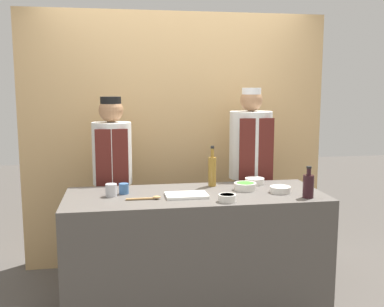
# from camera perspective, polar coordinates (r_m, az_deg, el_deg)

# --- Properties ---
(cabinet_wall) EXTENTS (2.89, 0.18, 2.40)m
(cabinet_wall) POSITION_cam_1_polar(r_m,az_deg,el_deg) (4.37, -2.07, 1.77)
(cabinet_wall) COLOR tan
(cabinet_wall) RESTS_ON ground_plane
(counter) EXTENTS (1.91, 0.74, 0.93)m
(counter) POSITION_cam_1_polar(r_m,az_deg,el_deg) (3.48, 0.41, -12.57)
(counter) COLOR #514C47
(counter) RESTS_ON ground_plane
(sauce_bowl_orange) EXTENTS (0.12, 0.12, 0.05)m
(sauce_bowl_orange) POSITION_cam_1_polar(r_m,az_deg,el_deg) (3.12, 4.49, -5.61)
(sauce_bowl_orange) COLOR silver
(sauce_bowl_orange) RESTS_ON counter
(sauce_bowl_brown) EXTENTS (0.15, 0.15, 0.05)m
(sauce_bowl_brown) POSITION_cam_1_polar(r_m,az_deg,el_deg) (3.43, 11.14, -4.47)
(sauce_bowl_brown) COLOR silver
(sauce_bowl_brown) RESTS_ON counter
(sauce_bowl_yellow) EXTENTS (0.16, 0.16, 0.05)m
(sauce_bowl_yellow) POSITION_cam_1_polar(r_m,az_deg,el_deg) (3.69, 7.96, -3.45)
(sauce_bowl_yellow) COLOR silver
(sauce_bowl_yellow) RESTS_ON counter
(sauce_bowl_green) EXTENTS (0.17, 0.17, 0.06)m
(sauce_bowl_green) POSITION_cam_1_polar(r_m,az_deg,el_deg) (3.47, 6.76, -4.12)
(sauce_bowl_green) COLOR silver
(sauce_bowl_green) RESTS_ON counter
(cutting_board) EXTENTS (0.30, 0.19, 0.02)m
(cutting_board) POSITION_cam_1_polar(r_m,az_deg,el_deg) (3.25, -0.71, -5.32)
(cutting_board) COLOR white
(cutting_board) RESTS_ON counter
(bottle_vinegar) EXTENTS (0.06, 0.06, 0.32)m
(bottle_vinegar) POSITION_cam_1_polar(r_m,az_deg,el_deg) (3.57, 2.58, -2.17)
(bottle_vinegar) COLOR olive
(bottle_vinegar) RESTS_ON counter
(bottle_wine) EXTENTS (0.08, 0.08, 0.23)m
(bottle_wine) POSITION_cam_1_polar(r_m,az_deg,el_deg) (3.31, 14.55, -3.95)
(bottle_wine) COLOR black
(bottle_wine) RESTS_ON counter
(cup_blue) EXTENTS (0.07, 0.07, 0.08)m
(cup_blue) POSITION_cam_1_polar(r_m,az_deg,el_deg) (3.36, -8.65, -4.43)
(cup_blue) COLOR #386093
(cup_blue) RESTS_ON counter
(cup_steel) EXTENTS (0.08, 0.08, 0.09)m
(cup_steel) POSITION_cam_1_polar(r_m,az_deg,el_deg) (3.30, -10.22, -4.60)
(cup_steel) COLOR #B7B7BC
(cup_steel) RESTS_ON counter
(wooden_spoon) EXTENTS (0.25, 0.04, 0.03)m
(wooden_spoon) POSITION_cam_1_polar(r_m,az_deg,el_deg) (3.18, -5.61, -5.65)
(wooden_spoon) COLOR #B2844C
(wooden_spoon) RESTS_ON counter
(chef_left) EXTENTS (0.33, 0.33, 1.63)m
(chef_left) POSITION_cam_1_polar(r_m,az_deg,el_deg) (3.91, -10.02, -3.79)
(chef_left) COLOR #28282D
(chef_left) RESTS_ON ground_plane
(chef_right) EXTENTS (0.38, 0.38, 1.70)m
(chef_right) POSITION_cam_1_polar(r_m,az_deg,el_deg) (4.07, 7.37, -2.83)
(chef_right) COLOR #28282D
(chef_right) RESTS_ON ground_plane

